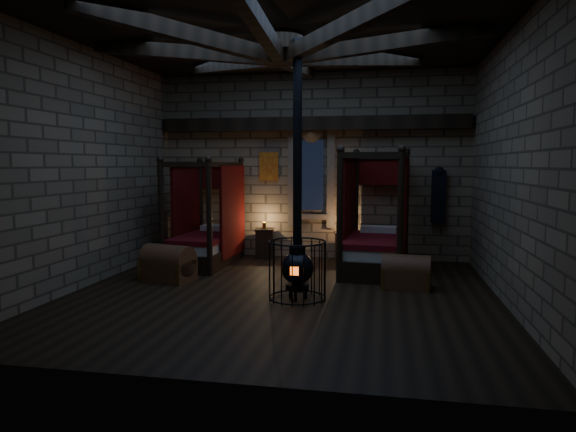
% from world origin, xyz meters
% --- Properties ---
extents(room, '(7.02, 7.02, 4.29)m').
position_xyz_m(room, '(-0.00, 0.09, 3.74)').
color(room, black).
rests_on(room, ground).
extents(bed_left, '(1.18, 2.14, 2.20)m').
position_xyz_m(bed_left, '(-2.11, 2.25, 0.54)').
color(bed_left, black).
rests_on(bed_left, ground).
extents(bed_right, '(1.37, 2.35, 2.37)m').
position_xyz_m(bed_right, '(1.49, 2.18, 0.59)').
color(bed_right, black).
rests_on(bed_right, ground).
extents(trunk_left, '(1.04, 0.80, 0.68)m').
position_xyz_m(trunk_left, '(-2.28, 0.62, 0.30)').
color(trunk_left, brown).
rests_on(trunk_left, ground).
extents(trunk_right, '(0.87, 0.60, 0.60)m').
position_xyz_m(trunk_right, '(2.05, 0.83, 0.27)').
color(trunk_right, brown).
rests_on(trunk_right, ground).
extents(nightstand_left, '(0.49, 0.47, 0.84)m').
position_xyz_m(nightstand_left, '(-1.03, 3.15, 0.35)').
color(nightstand_left, black).
rests_on(nightstand_left, ground).
extents(nightstand_right, '(0.47, 0.46, 0.73)m').
position_xyz_m(nightstand_right, '(0.79, 3.01, 0.34)').
color(nightstand_right, black).
rests_on(nightstand_right, ground).
extents(stove, '(0.92, 0.92, 4.05)m').
position_xyz_m(stove, '(0.31, -0.27, 0.59)').
color(stove, black).
rests_on(stove, ground).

